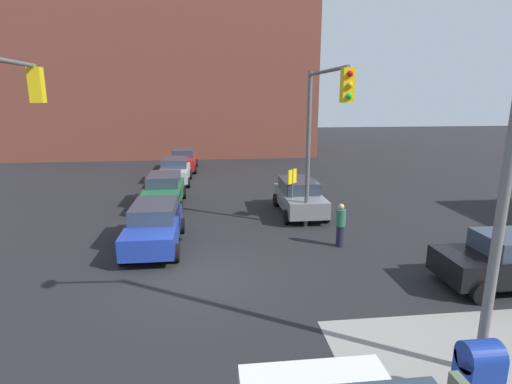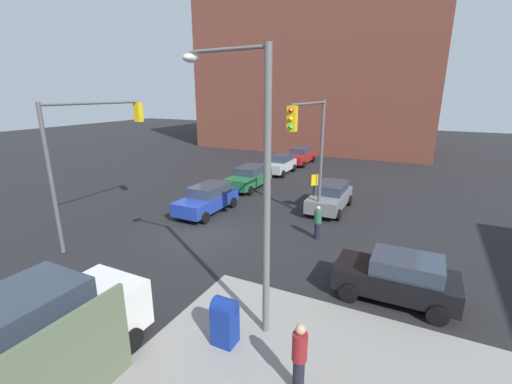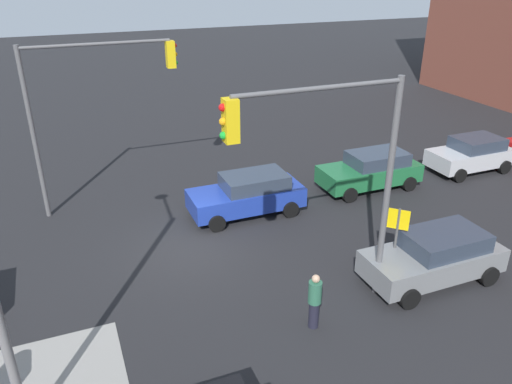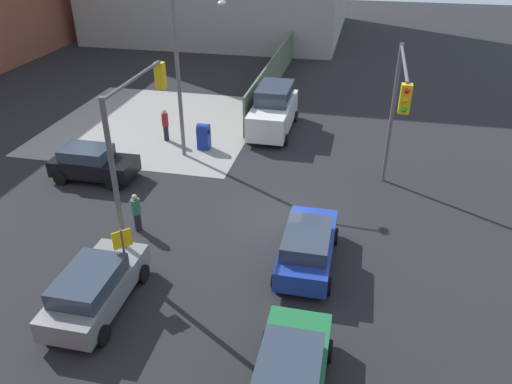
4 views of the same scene
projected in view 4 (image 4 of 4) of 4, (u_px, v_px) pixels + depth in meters
The scene contains 15 objects.
ground_plane at pixel (274, 219), 20.99m from camera, with size 120.00×120.00×0.00m, color black.
sidewalk_corner at pixel (155, 124), 30.30m from camera, with size 12.00×12.00×0.01m, color gray.
construction_fence at pixel (280, 64), 37.72m from camera, with size 23.35×0.12×2.40m, color #56664C.
traffic_signal_nw_corner at pixel (135, 133), 17.29m from camera, with size 4.87×0.36×6.50m.
traffic_signal_se_corner at pixel (397, 103), 19.87m from camera, with size 5.62×0.36×6.50m.
street_lamp_corner at pixel (184, 68), 24.08m from camera, with size 0.56×2.67×8.00m.
warning_sign_two_way at pixel (124, 249), 16.34m from camera, with size 0.48×0.48×2.40m.
mailbox_blue at pixel (204, 135), 26.81m from camera, with size 0.56×0.64×1.43m.
hatchback_blue at pixel (307, 246), 17.87m from camera, with size 4.42×2.02×1.62m.
sedan_green at pixel (289, 377), 12.86m from camera, with size 4.39×2.02×1.62m.
sedan_black at pixel (93, 163), 23.72m from camera, with size 2.02×3.96×1.62m.
hatchback_gray at pixel (95, 287), 15.91m from camera, with size 4.36×2.02×1.62m.
van_white_delivery at pixel (273, 110), 28.77m from camera, with size 5.40×2.32×2.62m.
pedestrian_crossing at pixel (137, 212), 19.83m from camera, with size 0.36×0.36×1.67m.
pedestrian_waiting at pixel (165, 124), 27.67m from camera, with size 0.36×0.36×1.83m.
Camera 4 is at (-17.46, -3.03, 11.34)m, focal length 35.00 mm.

